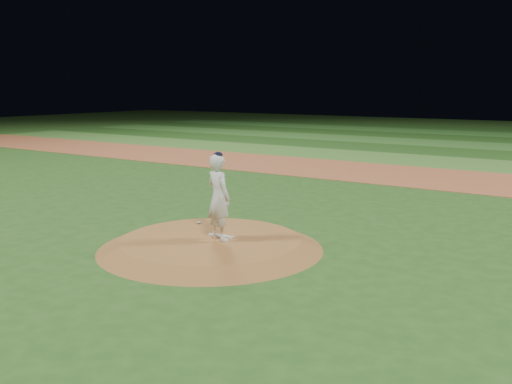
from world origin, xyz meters
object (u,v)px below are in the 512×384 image
at_px(pitchers_mound, 211,243).
at_px(pitcher_on_mound, 219,197).
at_px(rosin_bag, 199,222).
at_px(pitching_rubber, 221,236).

bearing_deg(pitchers_mound, pitcher_on_mound, 7.92).
relative_size(pitchers_mound, pitcher_on_mound, 2.56).
height_order(rosin_bag, pitcher_on_mound, pitcher_on_mound).
height_order(pitchers_mound, rosin_bag, rosin_bag).
distance_m(pitching_rubber, rosin_bag, 1.52).
relative_size(pitching_rubber, rosin_bag, 5.64).
height_order(pitching_rubber, pitcher_on_mound, pitcher_on_mound).
xyz_separation_m(pitchers_mound, rosin_bag, (-1.22, 1.03, 0.16)).
bearing_deg(pitching_rubber, pitcher_on_mound, -68.49).
height_order(pitchers_mound, pitcher_on_mound, pitcher_on_mound).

